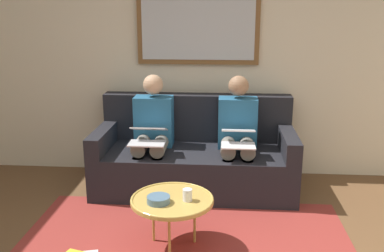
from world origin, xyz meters
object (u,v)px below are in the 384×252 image
bowl (159,200)px  laptop_white (238,137)px  couch (195,157)px  framed_mirror (198,30)px  person_right (153,130)px  laptop_silver (148,135)px  person_left (238,131)px  coffee_table (172,200)px  cup (187,195)px

bowl → laptop_white: (-0.60, -0.97, 0.19)m
couch → framed_mirror: bearing=-90.0°
laptop_white → person_right: 0.87m
bowl → laptop_silver: 1.02m
couch → bowl: size_ratio=11.57×
person_left → person_right: (0.84, 0.00, 0.00)m
person_right → framed_mirror: bearing=-132.5°
framed_mirror → laptop_silver: 1.23m
person_right → laptop_silver: 0.24m
laptop_white → person_right: (0.84, -0.25, -0.02)m
coffee_table → laptop_white: (-0.51, -0.90, 0.23)m
bowl → laptop_white: 1.16m
couch → person_right: (0.42, 0.07, 0.30)m
person_left → laptop_white: (0.00, 0.25, 0.02)m
framed_mirror → bowl: bearing=84.0°
framed_mirror → laptop_silver: (0.42, 0.70, -0.93)m
person_left → person_right: 0.84m
coffee_table → person_right: (0.33, -1.15, 0.21)m
bowl → person_left: bearing=-116.0°
bowl → laptop_silver: laptop_silver is taller
coffee_table → person_left: (-0.51, -1.15, 0.21)m
cup → couch: bearing=-88.6°
couch → cup: (-0.03, 1.24, 0.14)m
laptop_silver → framed_mirror: bearing=-120.9°
laptop_silver → coffee_table: bearing=110.2°
person_left → couch: bearing=-9.3°
bowl → laptop_silver: bearing=-76.1°
bowl → person_left: person_left is taller
laptop_silver → bowl: bearing=103.9°
framed_mirror → cup: framed_mirror is taller
framed_mirror → person_right: 1.13m
laptop_white → cup: bearing=67.1°
laptop_white → framed_mirror: bearing=-59.3°
framed_mirror → laptop_silver: bearing=59.1°
framed_mirror → bowl: framed_mirror is taller
couch → bowl: bearing=82.2°
person_right → laptop_white: bearing=163.4°
couch → coffee_table: (0.09, 1.22, 0.08)m
framed_mirror → couch: bearing=90.0°
framed_mirror → laptop_white: 1.24m
person_right → laptop_silver: person_right is taller
laptop_white → person_right: bearing=-16.6°
person_left → laptop_silver: (0.84, 0.24, 0.01)m
framed_mirror → coffee_table: bearing=86.9°
bowl → person_right: bearing=-78.8°
cup → bowl: 0.21m
laptop_white → couch: bearing=-37.2°
coffee_table → person_right: bearing=-73.9°
couch → framed_mirror: framed_mirror is taller
cup → person_right: (0.45, -1.17, 0.16)m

